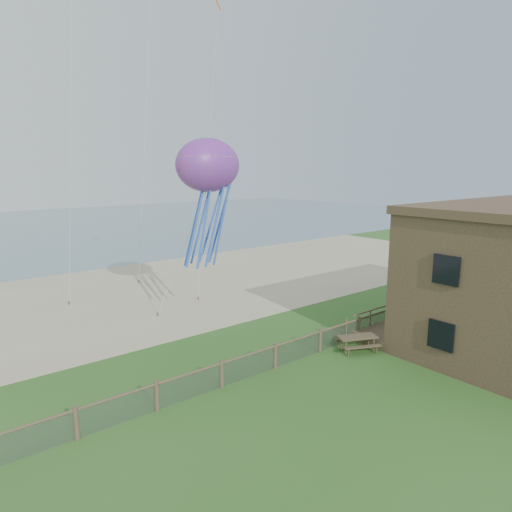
{
  "coord_description": "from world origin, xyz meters",
  "views": [
    {
      "loc": [
        -13.09,
        -8.85,
        9.16
      ],
      "look_at": [
        0.47,
        8.0,
        4.96
      ],
      "focal_mm": 32.0,
      "sensor_mm": 36.0,
      "label": 1
    }
  ],
  "objects": [
    {
      "name": "chainlink_fence",
      "position": [
        0.0,
        6.0,
        0.55
      ],
      "size": [
        36.2,
        0.2,
        1.25
      ],
      "primitive_type": null,
      "color": "#4C3A2B",
      "rests_on": "ground"
    },
    {
      "name": "motel_deck",
      "position": [
        13.0,
        5.0,
        0.25
      ],
      "size": [
        15.0,
        2.0,
        0.5
      ],
      "primitive_type": "cube",
      "color": "brown",
      "rests_on": "ground"
    },
    {
      "name": "ocean",
      "position": [
        0.0,
        66.0,
        0.0
      ],
      "size": [
        160.0,
        68.0,
        0.02
      ],
      "primitive_type": "cube",
      "color": "slate",
      "rests_on": "ground"
    },
    {
      "name": "picnic_table",
      "position": [
        4.68,
        5.0,
        0.42
      ],
      "size": [
        2.41,
        2.17,
        0.83
      ],
      "primitive_type": null,
      "rotation": [
        0.0,
        0.0,
        -0.43
      ],
      "color": "brown",
      "rests_on": "ground"
    },
    {
      "name": "octopus_kite",
      "position": [
        1.29,
        13.36,
        7.32
      ],
      "size": [
        3.99,
        3.01,
        7.71
      ],
      "primitive_type": null,
      "rotation": [
        0.0,
        0.0,
        0.1
      ],
      "color": "#D72252"
    },
    {
      "name": "sand_beach",
      "position": [
        0.0,
        22.0,
        0.0
      ],
      "size": [
        72.0,
        20.0,
        0.02
      ],
      "primitive_type": "cube",
      "color": "tan",
      "rests_on": "ground"
    },
    {
      "name": "ground",
      "position": [
        0.0,
        0.0,
        0.0
      ],
      "size": [
        160.0,
        160.0,
        0.0
      ],
      "primitive_type": "plane",
      "color": "#28531C",
      "rests_on": "ground"
    }
  ]
}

